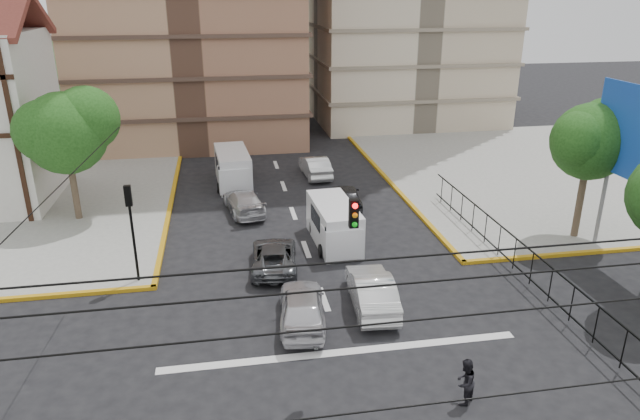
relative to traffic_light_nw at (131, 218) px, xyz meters
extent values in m
plane|color=black|center=(7.80, -7.80, -3.11)|extent=(160.00, 160.00, 0.00)
cube|color=gray|center=(27.80, 12.20, -3.04)|extent=(26.00, 26.00, 0.15)
cube|color=silver|center=(7.80, -6.60, -3.11)|extent=(13.00, 0.40, 0.01)
cylinder|color=slate|center=(22.30, 0.20, -0.96)|extent=(0.20, 0.20, 4.00)
cylinder|color=#473828|center=(21.80, 1.20, -0.87)|extent=(0.36, 0.36, 4.48)
sphere|color=#1C4614|center=(21.80, 1.20, 2.05)|extent=(3.80, 3.80, 3.80)
sphere|color=#1C4614|center=(22.75, 1.50, 2.62)|extent=(3.04, 3.04, 3.04)
sphere|color=#1C4614|center=(21.04, 0.90, 2.24)|extent=(2.85, 2.85, 2.85)
cylinder|color=#473828|center=(-4.20, 8.20, -1.01)|extent=(0.36, 0.36, 4.20)
sphere|color=#1C4614|center=(-4.20, 8.20, 1.89)|extent=(4.40, 4.40, 4.40)
sphere|color=#1C4614|center=(-3.10, 8.50, 2.55)|extent=(3.52, 3.52, 3.52)
sphere|color=#1C4614|center=(-5.08, 7.90, 2.11)|extent=(3.30, 3.30, 3.30)
cylinder|color=black|center=(0.00, 0.00, -1.21)|extent=(0.12, 0.12, 3.50)
cube|color=black|center=(0.00, 0.00, 0.99)|extent=(0.28, 0.22, 0.90)
sphere|color=#FF0C0C|center=(0.00, 0.00, 1.29)|extent=(0.17, 0.17, 0.17)
cube|color=black|center=(7.80, -7.80, 2.69)|extent=(0.28, 0.22, 0.90)
cylinder|color=black|center=(7.80, -16.80, 3.14)|extent=(18.00, 0.03, 0.03)
cube|color=silver|center=(9.30, 2.71, -2.03)|extent=(2.11, 4.77, 2.16)
cube|color=silver|center=(9.30, 0.84, -2.18)|extent=(1.84, 1.21, 1.50)
cube|color=black|center=(9.30, 0.51, -1.66)|extent=(1.74, 0.19, 0.84)
cylinder|color=black|center=(8.41, 1.21, -2.78)|extent=(0.25, 0.66, 0.66)
cylinder|color=black|center=(10.19, 1.21, -2.78)|extent=(0.25, 0.66, 0.66)
cylinder|color=black|center=(8.41, 4.21, -2.78)|extent=(0.25, 0.66, 0.66)
cylinder|color=black|center=(10.19, 4.21, -2.78)|extent=(0.25, 0.66, 0.66)
cube|color=silver|center=(4.56, 13.13, -1.96)|extent=(2.34, 5.12, 2.30)
cube|color=silver|center=(4.56, 11.13, -2.11)|extent=(1.98, 1.33, 1.60)
cube|color=black|center=(4.56, 10.78, -1.56)|extent=(1.85, 0.23, 0.90)
cylinder|color=black|center=(3.61, 11.53, -2.76)|extent=(0.25, 0.70, 0.70)
cylinder|color=black|center=(5.51, 11.53, -2.76)|extent=(0.25, 0.70, 0.70)
cylinder|color=black|center=(3.61, 14.73, -2.76)|extent=(0.25, 0.70, 0.70)
cylinder|color=black|center=(5.51, 14.73, -2.76)|extent=(0.25, 0.70, 0.70)
imported|color=silver|center=(6.65, -4.42, -2.37)|extent=(2.23, 4.51, 1.48)
imported|color=white|center=(9.61, -3.69, -2.37)|extent=(1.88, 4.60, 1.48)
imported|color=#505357|center=(6.04, 0.45, -2.50)|extent=(2.47, 4.58, 1.22)
imported|color=silver|center=(5.02, 7.84, -2.45)|extent=(2.59, 4.83, 1.33)
imported|color=#242426|center=(11.01, 7.63, -2.41)|extent=(2.02, 4.25, 1.40)
imported|color=silver|center=(10.21, 13.95, -2.39)|extent=(1.78, 4.49, 1.45)
imported|color=black|center=(10.96, -9.86, -2.33)|extent=(0.97, 0.95, 1.57)
camera|label=1|loc=(4.06, -23.38, 8.97)|focal=32.00mm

